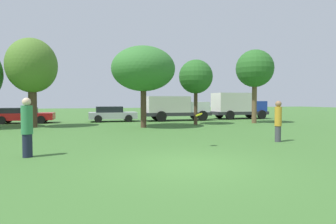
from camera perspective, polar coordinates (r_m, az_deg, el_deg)
ground_plane at (r=7.90m, az=4.62°, el=-10.77°), size 120.00×120.00×0.00m
person_thrower at (r=9.85m, az=-26.91°, el=-2.73°), size 0.34×0.34×1.88m
person_catcher at (r=12.97m, az=21.62°, el=-1.61°), size 0.29×0.29×1.78m
frisbee at (r=10.66m, az=6.37°, el=-0.56°), size 0.30×0.27×0.19m
tree_1 at (r=20.67m, az=-26.10°, el=8.39°), size 3.22×3.22×5.90m
tree_2 at (r=18.61m, az=-5.07°, el=8.75°), size 4.20×4.20×5.36m
tree_3 at (r=20.85m, az=5.71°, el=7.15°), size 2.51×2.51×4.82m
tree_4 at (r=23.20m, az=17.34°, el=8.39°), size 2.94×2.94×5.79m
parked_car_red at (r=24.70m, az=-27.57°, el=-0.56°), size 4.46×2.14×1.22m
parked_car_silver at (r=24.16m, az=-11.44°, el=-0.35°), size 4.04×2.08×1.29m
delivery_truck_white at (r=24.88m, az=1.47°, el=0.98°), size 6.08×2.42×2.16m
delivery_truck_blue at (r=28.18m, az=13.89°, el=1.39°), size 5.51×2.62×2.52m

